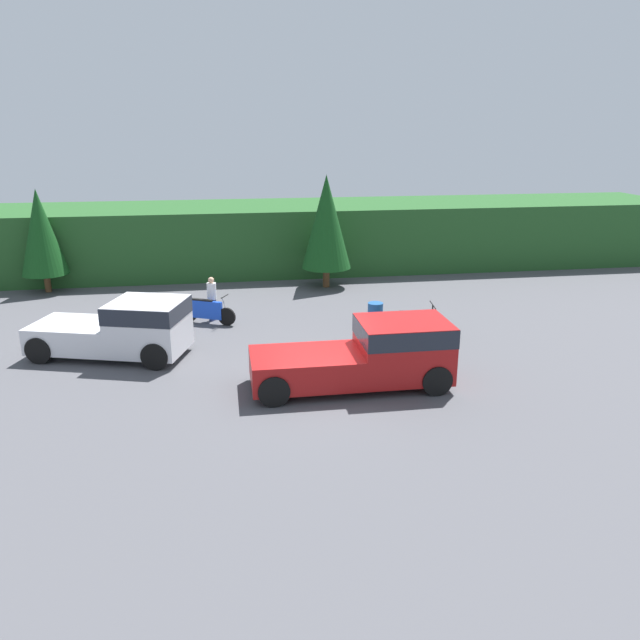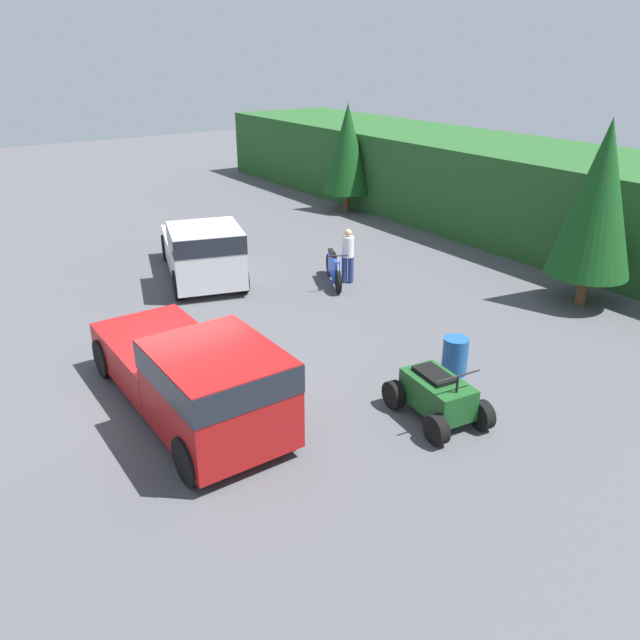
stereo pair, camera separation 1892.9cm
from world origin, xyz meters
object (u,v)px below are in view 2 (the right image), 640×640
at_px(quad_atv, 437,396).
at_px(rider_person, 348,254).
at_px(pickup_truck_red, 197,375).
at_px(steel_barrel, 455,356).
at_px(pickup_truck_second, 203,250).
at_px(dirt_bike, 334,269).

bearing_deg(quad_atv, rider_person, 163.31).
relative_size(pickup_truck_red, steel_barrel, 6.56).
distance_m(rider_person, steel_barrel, 6.37).
relative_size(pickup_truck_second, dirt_bike, 2.55).
xyz_separation_m(pickup_truck_second, dirt_bike, (2.60, 3.21, -0.53)).
bearing_deg(quad_atv, dirt_bike, 166.55).
height_order(pickup_truck_second, rider_person, pickup_truck_second).
distance_m(pickup_truck_second, steel_barrel, 9.19).
relative_size(pickup_truck_red, pickup_truck_second, 1.06).
bearing_deg(pickup_truck_red, dirt_bike, 125.24).
height_order(pickup_truck_red, rider_person, pickup_truck_red).
distance_m(pickup_truck_red, steel_barrel, 5.85).
height_order(pickup_truck_second, quad_atv, pickup_truck_second).
relative_size(dirt_bike, rider_person, 1.23).
distance_m(pickup_truck_red, dirt_bike, 8.36).
xyz_separation_m(pickup_truck_red, steel_barrel, (1.51, 5.62, -0.58)).
height_order(pickup_truck_second, dirt_bike, pickup_truck_second).
height_order(pickup_truck_red, pickup_truck_second, same).
height_order(dirt_bike, quad_atv, quad_atv).
distance_m(pickup_truck_second, quad_atv, 10.07).
xyz_separation_m(quad_atv, rider_person, (-7.25, 3.25, 0.45)).
relative_size(rider_person, steel_barrel, 1.98).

